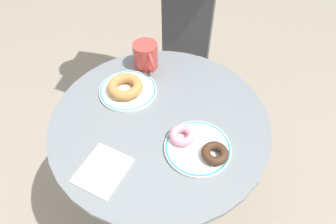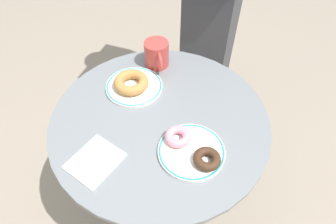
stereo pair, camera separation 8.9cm
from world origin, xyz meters
name	(u,v)px [view 1 (the left image)]	position (x,y,z in m)	size (l,w,h in m)	color
ground_plane	(163,207)	(0.00, 0.00, -0.01)	(7.00, 7.00, 0.02)	gray
cafe_table	(161,155)	(0.00, 0.00, 0.49)	(0.71, 0.71, 0.71)	slate
plate_left	(128,90)	(-0.16, 0.02, 0.72)	(0.20, 0.20, 0.01)	white
plate_right	(198,148)	(0.16, -0.02, 0.72)	(0.20, 0.20, 0.01)	white
donut_old_fashioned	(125,87)	(-0.17, 0.02, 0.74)	(0.12, 0.12, 0.03)	#BC7F42
donut_chocolate	(215,153)	(0.22, -0.02, 0.73)	(0.08, 0.08, 0.03)	#422819
donut_pink_frosted	(182,135)	(0.11, -0.02, 0.73)	(0.08, 0.08, 0.03)	pink
paper_napkin	(104,171)	(0.00, -0.24, 0.71)	(0.12, 0.14, 0.01)	white
coffee_mug	(146,56)	(-0.20, 0.17, 0.76)	(0.13, 0.09, 0.10)	#B73D38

